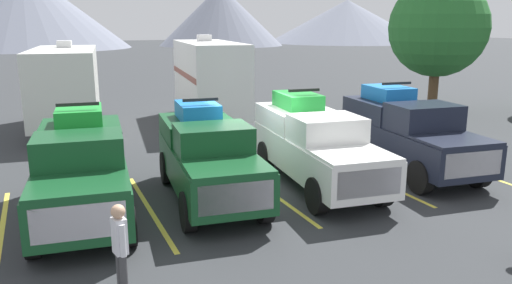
# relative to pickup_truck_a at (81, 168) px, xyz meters

# --- Properties ---
(ground_plane) EXTENTS (240.00, 240.00, 0.00)m
(ground_plane) POSITION_rel_pickup_truck_a_xyz_m (4.84, 0.68, -1.20)
(ground_plane) COLOR #2D3033
(pickup_truck_a) EXTENTS (2.58, 5.56, 2.64)m
(pickup_truck_a) POSITION_rel_pickup_truck_a_xyz_m (0.00, 0.00, 0.00)
(pickup_truck_a) COLOR #144723
(pickup_truck_a) RESTS_ON ground
(pickup_truck_b) EXTENTS (2.51, 5.52, 2.56)m
(pickup_truck_b) POSITION_rel_pickup_truck_a_xyz_m (3.14, 0.04, -0.02)
(pickup_truck_b) COLOR #144723
(pickup_truck_b) RESTS_ON ground
(pickup_truck_c) EXTENTS (2.53, 5.97, 2.65)m
(pickup_truck_c) POSITION_rel_pickup_truck_a_xyz_m (6.32, 0.05, 0.01)
(pickup_truck_c) COLOR white
(pickup_truck_c) RESTS_ON ground
(pickup_truck_d) EXTENTS (2.63, 5.67, 2.69)m
(pickup_truck_d) POSITION_rel_pickup_truck_a_xyz_m (9.69, 0.11, 0.04)
(pickup_truck_d) COLOR black
(pickup_truck_d) RESTS_ON ground
(lot_stripe_a) EXTENTS (0.12, 5.50, 0.01)m
(lot_stripe_a) POSITION_rel_pickup_truck_a_xyz_m (-1.81, -0.20, -1.19)
(lot_stripe_a) COLOR gold
(lot_stripe_a) RESTS_ON ground
(lot_stripe_b) EXTENTS (0.12, 5.50, 0.01)m
(lot_stripe_b) POSITION_rel_pickup_truck_a_xyz_m (1.51, -0.20, -1.19)
(lot_stripe_b) COLOR gold
(lot_stripe_b) RESTS_ON ground
(lot_stripe_c) EXTENTS (0.12, 5.50, 0.01)m
(lot_stripe_c) POSITION_rel_pickup_truck_a_xyz_m (4.84, -0.20, -1.19)
(lot_stripe_c) COLOR gold
(lot_stripe_c) RESTS_ON ground
(lot_stripe_d) EXTENTS (0.12, 5.50, 0.01)m
(lot_stripe_d) POSITION_rel_pickup_truck_a_xyz_m (8.16, -0.20, -1.19)
(lot_stripe_d) COLOR gold
(lot_stripe_d) RESTS_ON ground
(lot_stripe_e) EXTENTS (0.12, 5.50, 0.01)m
(lot_stripe_e) POSITION_rel_pickup_truck_a_xyz_m (11.49, -0.20, -1.19)
(lot_stripe_e) COLOR gold
(lot_stripe_e) RESTS_ON ground
(camper_trailer_a) EXTENTS (3.36, 8.31, 3.76)m
(camper_trailer_a) POSITION_rel_pickup_truck_a_xyz_m (0.29, 10.80, 0.79)
(camper_trailer_a) COLOR silver
(camper_trailer_a) RESTS_ON ground
(camper_trailer_b) EXTENTS (3.14, 8.21, 3.98)m
(camper_trailer_b) POSITION_rel_pickup_truck_a_xyz_m (6.47, 10.07, 0.89)
(camper_trailer_b) COLOR white
(camper_trailer_b) RESTS_ON ground
(person_a) EXTENTS (0.24, 0.37, 1.71)m
(person_a) POSITION_rel_pickup_truck_a_xyz_m (0.24, -4.29, -0.21)
(person_a) COLOR #3F3F42
(person_a) RESTS_ON ground
(tree_a) EXTENTS (4.76, 4.76, 7.63)m
(tree_a) POSITION_rel_pickup_truck_a_xyz_m (17.28, 7.50, 3.51)
(tree_a) COLOR brown
(tree_a) RESTS_ON ground
(mountain_ridge) EXTENTS (158.90, 38.43, 17.87)m
(mountain_ridge) POSITION_rel_pickup_truck_a_xyz_m (-4.86, 85.32, 6.05)
(mountain_ridge) COLOR slate
(mountain_ridge) RESTS_ON ground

